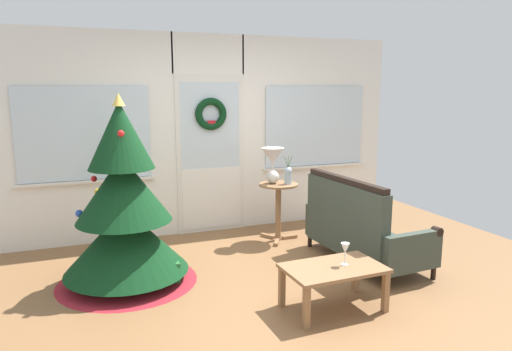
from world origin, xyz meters
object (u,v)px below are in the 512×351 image
coffee_table (334,273)px  gift_box (168,272)px  settee_sofa (359,230)px  christmas_tree (124,216)px  wine_glass (345,249)px  flower_vase (288,175)px  side_table (278,200)px  table_lamp (273,161)px

coffee_table → gift_box: 1.63m
settee_sofa → coffee_table: 1.17m
christmas_tree → wine_glass: (1.68, -1.24, -0.14)m
coffee_table → flower_vase: bearing=76.9°
side_table → gift_box: bearing=-152.0°
gift_box → flower_vase: bearing=24.8°
side_table → table_lamp: size_ratio=1.64×
christmas_tree → flower_vase: bearing=16.1°
coffee_table → gift_box: coffee_table is taller
coffee_table → settee_sofa: bearing=46.2°
coffee_table → side_table: bearing=80.2°
wine_glass → side_table: bearing=83.4°
settee_sofa → gift_box: settee_sofa is taller
flower_vase → gift_box: bearing=-155.2°
side_table → christmas_tree: bearing=-161.5°
table_lamp → gift_box: 1.93m
settee_sofa → wine_glass: settee_sofa is taller
table_lamp → wine_glass: (-0.16, -1.92, -0.48)m
settee_sofa → flower_vase: bearing=111.8°
side_table → flower_vase: (0.10, -0.06, 0.33)m
christmas_tree → table_lamp: bearing=20.2°
flower_vase → wine_glass: bearing=-99.9°
christmas_tree → gift_box: (0.36, -0.18, -0.56)m
wine_glass → christmas_tree: bearing=143.6°
settee_sofa → table_lamp: (-0.55, 1.07, 0.63)m
gift_box → side_table: bearing=28.0°
christmas_tree → side_table: size_ratio=2.54×
wine_glass → gift_box: 1.75m
christmas_tree → wine_glass: bearing=-36.4°
christmas_tree → coffee_table: bearing=-38.2°
table_lamp → flower_vase: size_ratio=1.26×
table_lamp → flower_vase: (0.16, -0.10, -0.17)m
settee_sofa → flower_vase: 1.14m
side_table → flower_vase: bearing=-31.0°
christmas_tree → flower_vase: 2.09m
flower_vase → coffee_table: size_ratio=0.41×
flower_vase → coffee_table: 1.94m
coffee_table → wine_glass: (0.11, -0.00, 0.20)m
side_table → coffee_table: size_ratio=0.85×
table_lamp → flower_vase: bearing=-32.0°
coffee_table → wine_glass: bearing=-0.6°
table_lamp → flower_vase: 0.25m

